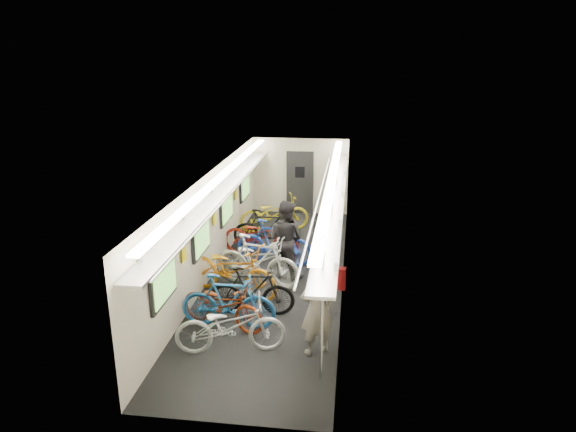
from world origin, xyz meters
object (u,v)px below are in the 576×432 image
(bicycle_1, at_px, (228,301))
(backpack, at_px, (338,278))
(passenger_near, at_px, (317,308))
(bicycle_0, at_px, (231,326))
(passenger_mid, at_px, (285,239))

(bicycle_1, distance_m, backpack, 2.17)
(passenger_near, bearing_deg, bicycle_0, -27.21)
(passenger_near, distance_m, backpack, 0.61)
(passenger_mid, relative_size, backpack, 4.74)
(bicycle_1, height_order, passenger_near, passenger_near)
(bicycle_1, xyz_separation_m, passenger_near, (1.68, -0.65, 0.31))
(bicycle_0, relative_size, backpack, 4.94)
(backpack, bearing_deg, passenger_near, -136.74)
(bicycle_0, bearing_deg, backpack, -88.69)
(bicycle_0, height_order, passenger_mid, passenger_mid)
(passenger_near, height_order, backpack, passenger_near)
(bicycle_1, distance_m, passenger_near, 1.82)
(passenger_near, relative_size, backpack, 4.43)
(bicycle_0, bearing_deg, passenger_mid, -21.21)
(passenger_near, xyz_separation_m, passenger_mid, (-0.94, 3.09, 0.06))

